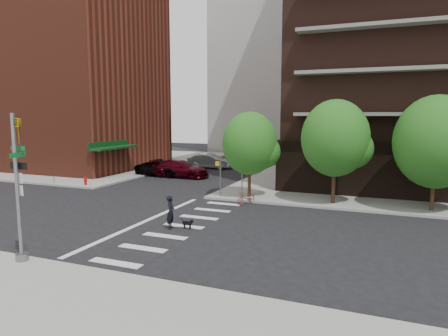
% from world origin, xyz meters
% --- Properties ---
extents(ground, '(120.00, 120.00, 0.00)m').
position_xyz_m(ground, '(0.00, 0.00, 0.00)').
color(ground, black).
rests_on(ground, ground).
extents(sidewalk_nw, '(31.00, 33.00, 0.15)m').
position_xyz_m(sidewalk_nw, '(-24.50, 23.50, 0.07)').
color(sidewalk_nw, gray).
rests_on(sidewalk_nw, ground).
extents(crosswalk, '(3.85, 13.00, 0.01)m').
position_xyz_m(crosswalk, '(2.21, -0.00, 0.01)').
color(crosswalk, silver).
rests_on(crosswalk, ground).
extents(midrise_nw, '(21.40, 15.50, 20.00)m').
position_xyz_m(midrise_nw, '(-22.00, 18.00, 10.15)').
color(midrise_nw, maroon).
rests_on(midrise_nw, sidewalk_nw).
extents(tree_a, '(4.00, 4.00, 5.90)m').
position_xyz_m(tree_a, '(4.00, 8.50, 4.04)').
color(tree_a, '#301E11').
rests_on(tree_a, sidewalk_ne).
extents(tree_b, '(4.50, 4.50, 6.65)m').
position_xyz_m(tree_b, '(10.00, 8.50, 4.54)').
color(tree_b, '#301E11').
rests_on(tree_b, sidewalk_ne).
extents(tree_c, '(5.00, 5.00, 6.80)m').
position_xyz_m(tree_c, '(16.00, 8.50, 4.45)').
color(tree_c, '#301E11').
rests_on(tree_c, sidewalk_ne).
extents(traffic_signal, '(0.90, 0.75, 6.00)m').
position_xyz_m(traffic_signal, '(-0.47, -7.49, 2.70)').
color(traffic_signal, slate).
rests_on(traffic_signal, sidewalk_s).
extents(pedestrian_signal, '(2.18, 0.67, 2.60)m').
position_xyz_m(pedestrian_signal, '(2.32, 7.92, 1.85)').
color(pedestrian_signal, slate).
rests_on(pedestrian_signal, sidewalk_ne).
extents(fire_hydrant, '(0.24, 0.24, 0.73)m').
position_xyz_m(fire_hydrant, '(-10.50, 7.80, 0.55)').
color(fire_hydrant, '#A50C0C').
rests_on(fire_hydrant, sidewalk_nw).
extents(parking_meter, '(0.10, 0.08, 1.32)m').
position_xyz_m(parking_meter, '(-14.00, 7.80, 0.96)').
color(parking_meter, black).
rests_on(parking_meter, sidewalk_nw).
extents(parked_car_black, '(2.69, 5.56, 1.53)m').
position_xyz_m(parked_car_black, '(-7.61, 15.69, 0.76)').
color(parked_car_black, black).
rests_on(parked_car_black, ground).
extents(parked_car_maroon, '(2.41, 5.88, 1.70)m').
position_xyz_m(parked_car_maroon, '(-5.50, 15.54, 0.85)').
color(parked_car_maroon, '#3E040E').
rests_on(parked_car_maroon, ground).
extents(parked_car_silver, '(2.29, 5.28, 1.69)m').
position_xyz_m(parked_car_silver, '(-5.50, 22.74, 0.84)').
color(parked_car_silver, '#94989B').
rests_on(parked_car_silver, ground).
extents(scooter, '(1.23, 1.78, 0.88)m').
position_xyz_m(scooter, '(4.44, 6.50, 0.44)').
color(scooter, maroon).
rests_on(scooter, ground).
extents(dog_walker, '(0.75, 0.59, 1.81)m').
position_xyz_m(dog_walker, '(2.60, -0.68, 0.90)').
color(dog_walker, black).
rests_on(dog_walker, ground).
extents(dog, '(0.59, 0.21, 0.50)m').
position_xyz_m(dog, '(3.46, -0.37, 0.31)').
color(dog, black).
rests_on(dog, ground).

